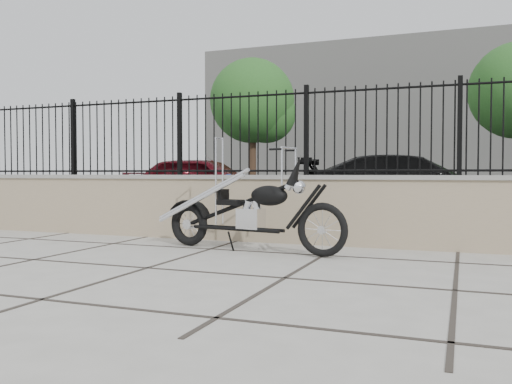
{
  "coord_description": "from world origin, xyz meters",
  "views": [
    {
      "loc": [
        3.06,
        -4.8,
        0.99
      ],
      "look_at": [
        0.5,
        1.84,
        0.74
      ],
      "focal_mm": 38.0,
      "sensor_mm": 36.0,
      "label": 1
    }
  ],
  "objects": [
    {
      "name": "iron_fence",
      "position": [
        0.0,
        2.5,
        1.56
      ],
      "size": [
        14.0,
        0.08,
        1.2
      ],
      "primitive_type": "cube",
      "color": "black",
      "rests_on": "retaining_wall"
    },
    {
      "name": "car_black",
      "position": [
        1.95,
        7.49,
        0.69
      ],
      "size": [
        5.03,
        2.68,
        1.39
      ],
      "primitive_type": "imported",
      "rotation": [
        0.0,
        0.0,
        1.73
      ],
      "color": "black",
      "rests_on": "parking_lot"
    },
    {
      "name": "background_building",
      "position": [
        0.0,
        26.5,
        4.0
      ],
      "size": [
        22.0,
        6.0,
        8.0
      ],
      "primitive_type": "cube",
      "color": "beige",
      "rests_on": "ground_plane"
    },
    {
      "name": "ground_plane",
      "position": [
        0.0,
        0.0,
        0.0
      ],
      "size": [
        90.0,
        90.0,
        0.0
      ],
      "primitive_type": "plane",
      "color": "#99968E",
      "rests_on": "ground"
    },
    {
      "name": "bollard_a",
      "position": [
        -1.34,
        5.11,
        0.48
      ],
      "size": [
        0.15,
        0.15,
        0.96
      ],
      "primitive_type": "cylinder",
      "rotation": [
        0.0,
        0.0,
        -0.31
      ],
      "color": "#0C62B9",
      "rests_on": "ground_plane"
    },
    {
      "name": "parking_lot",
      "position": [
        0.0,
        12.5,
        0.0
      ],
      "size": [
        30.0,
        30.0,
        0.0
      ],
      "primitive_type": "plane",
      "color": "black",
      "rests_on": "ground"
    },
    {
      "name": "tree_left",
      "position": [
        -5.18,
        16.15,
        4.14
      ],
      "size": [
        3.5,
        3.5,
        5.91
      ],
      "rotation": [
        0.0,
        0.0,
        0.18
      ],
      "color": "#382619",
      "rests_on": "ground_plane"
    },
    {
      "name": "car_red",
      "position": [
        -3.08,
        7.49,
        0.71
      ],
      "size": [
        4.27,
        1.89,
        1.43
      ],
      "primitive_type": "imported",
      "rotation": [
        0.0,
        0.0,
        1.62
      ],
      "color": "#490A11",
      "rests_on": "parking_lot"
    },
    {
      "name": "retaining_wall",
      "position": [
        0.0,
        2.5,
        0.48
      ],
      "size": [
        14.0,
        0.36,
        0.96
      ],
      "primitive_type": "cube",
      "color": "gray",
      "rests_on": "ground_plane"
    },
    {
      "name": "chopper_motorcycle",
      "position": [
        0.5,
        1.54,
        0.74
      ],
      "size": [
        2.5,
        0.86,
        1.48
      ],
      "primitive_type": null,
      "rotation": [
        0.0,
        0.0,
        -0.18
      ],
      "color": "black",
      "rests_on": "ground_plane"
    },
    {
      "name": "bollard_b",
      "position": [
        2.42,
        4.49,
        0.43
      ],
      "size": [
        0.13,
        0.13,
        0.85
      ],
      "primitive_type": "cylinder",
      "rotation": [
        0.0,
        0.0,
        0.31
      ],
      "color": "#0B5BA7",
      "rests_on": "ground_plane"
    }
  ]
}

